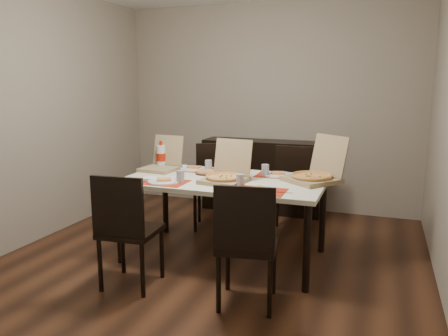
% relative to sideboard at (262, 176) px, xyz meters
% --- Properties ---
extents(ground, '(3.80, 4.00, 0.02)m').
position_rel_sideboard_xyz_m(ground, '(0.00, -1.78, -0.46)').
color(ground, '#442515').
rests_on(ground, ground).
extents(room_walls, '(3.84, 4.02, 2.62)m').
position_rel_sideboard_xyz_m(room_walls, '(0.00, -1.35, 1.28)').
color(room_walls, gray).
rests_on(room_walls, ground).
extents(sideboard, '(1.50, 0.40, 0.90)m').
position_rel_sideboard_xyz_m(sideboard, '(0.00, 0.00, 0.00)').
color(sideboard, black).
rests_on(sideboard, ground).
extents(dining_table, '(1.80, 1.00, 0.75)m').
position_rel_sideboard_xyz_m(dining_table, '(0.08, -1.63, 0.23)').
color(dining_table, beige).
rests_on(dining_table, ground).
extents(chair_near_left, '(0.45, 0.45, 0.93)m').
position_rel_sideboard_xyz_m(chair_near_left, '(-0.41, -2.49, 0.06)').
color(chair_near_left, black).
rests_on(chair_near_left, ground).
extents(chair_near_right, '(0.48, 0.48, 0.93)m').
position_rel_sideboard_xyz_m(chair_near_right, '(0.55, -2.46, 0.06)').
color(chair_near_right, black).
rests_on(chair_near_right, ground).
extents(chair_far_left, '(0.52, 0.52, 0.93)m').
position_rel_sideboard_xyz_m(chair_far_left, '(-0.36, -0.78, 0.06)').
color(chair_far_left, black).
rests_on(chair_far_left, ground).
extents(chair_far_right, '(0.44, 0.44, 0.93)m').
position_rel_sideboard_xyz_m(chair_far_right, '(0.52, -0.69, 0.06)').
color(chair_far_right, black).
rests_on(chair_far_right, ground).
extents(setting_near_left, '(0.46, 0.30, 0.11)m').
position_rel_sideboard_xyz_m(setting_near_left, '(-0.35, -1.94, 0.32)').
color(setting_near_left, '#B1200B').
rests_on(setting_near_left, dining_table).
extents(setting_near_right, '(0.49, 0.30, 0.11)m').
position_rel_sideboard_xyz_m(setting_near_right, '(0.46, -1.94, 0.32)').
color(setting_near_right, '#B1200B').
rests_on(setting_near_right, dining_table).
extents(setting_far_left, '(0.46, 0.30, 0.11)m').
position_rel_sideboard_xyz_m(setting_far_left, '(-0.34, -1.32, 0.32)').
color(setting_far_left, '#B1200B').
rests_on(setting_far_left, dining_table).
extents(setting_far_right, '(0.49, 0.30, 0.11)m').
position_rel_sideboard_xyz_m(setting_far_right, '(0.48, -1.33, 0.32)').
color(setting_far_right, '#B1200B').
rests_on(setting_far_right, dining_table).
extents(napkin_loose, '(0.15, 0.14, 0.02)m').
position_rel_sideboard_xyz_m(napkin_loose, '(0.17, -1.68, 0.31)').
color(napkin_loose, white).
rests_on(napkin_loose, dining_table).
extents(pizza_box_center, '(0.40, 0.44, 0.36)m').
position_rel_sideboard_xyz_m(pizza_box_center, '(0.13, -1.74, 0.36)').
color(pizza_box_center, '#8C7651').
rests_on(pizza_box_center, dining_table).
extents(pizza_box_right, '(0.59, 0.59, 0.40)m').
position_rel_sideboard_xyz_m(pizza_box_right, '(0.86, -1.46, 0.36)').
color(pizza_box_right, '#8C7651').
rests_on(pizza_box_right, dining_table).
extents(pizza_box_left, '(0.36, 0.39, 0.33)m').
position_rel_sideboard_xyz_m(pizza_box_left, '(-0.65, -1.44, 0.36)').
color(pizza_box_left, '#8C7651').
rests_on(pizza_box_left, dining_table).
extents(faina_plate, '(0.22, 0.22, 0.03)m').
position_rel_sideboard_xyz_m(faina_plate, '(-0.16, -1.47, 0.31)').
color(faina_plate, black).
rests_on(faina_plate, dining_table).
extents(dip_bowl, '(0.12, 0.12, 0.03)m').
position_rel_sideboard_xyz_m(dip_bowl, '(0.17, -1.44, 0.31)').
color(dip_bowl, white).
rests_on(dip_bowl, dining_table).
extents(soda_bottle, '(0.09, 0.09, 0.28)m').
position_rel_sideboard_xyz_m(soda_bottle, '(-0.71, -1.35, 0.42)').
color(soda_bottle, silver).
rests_on(soda_bottle, dining_table).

